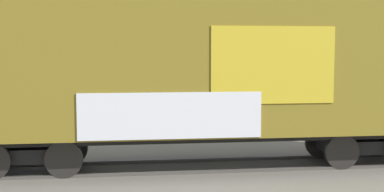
% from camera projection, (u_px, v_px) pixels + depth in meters
% --- Properties ---
extents(ground_plane, '(260.00, 260.00, 0.00)m').
position_uv_depth(ground_plane, '(187.00, 167.00, 13.06)').
color(ground_plane, slate).
extents(track, '(60.01, 2.82, 0.08)m').
position_uv_depth(track, '(193.00, 166.00, 13.07)').
color(track, '#4C4742').
rests_on(track, ground_plane).
extents(freight_car, '(13.80, 2.92, 4.60)m').
position_uv_depth(freight_car, '(204.00, 70.00, 12.89)').
color(freight_car, olive).
rests_on(freight_car, ground_plane).
extents(hillside, '(132.56, 36.98, 17.66)m').
position_uv_depth(hillside, '(140.00, 34.00, 86.84)').
color(hillside, silver).
rests_on(hillside, ground_plane).
extents(parked_car_white, '(4.27, 2.39, 1.61)m').
position_uv_depth(parked_car_white, '(63.00, 112.00, 18.82)').
color(parked_car_white, silver).
rests_on(parked_car_white, ground_plane).
extents(parked_car_silver, '(4.54, 2.29, 1.64)m').
position_uv_depth(parked_car_silver, '(226.00, 109.00, 19.63)').
color(parked_car_silver, '#B7BABF').
rests_on(parked_car_silver, ground_plane).
extents(parked_car_red, '(4.59, 2.38, 1.80)m').
position_uv_depth(parked_car_red, '(343.00, 107.00, 19.92)').
color(parked_car_red, '#B21E1E').
rests_on(parked_car_red, ground_plane).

